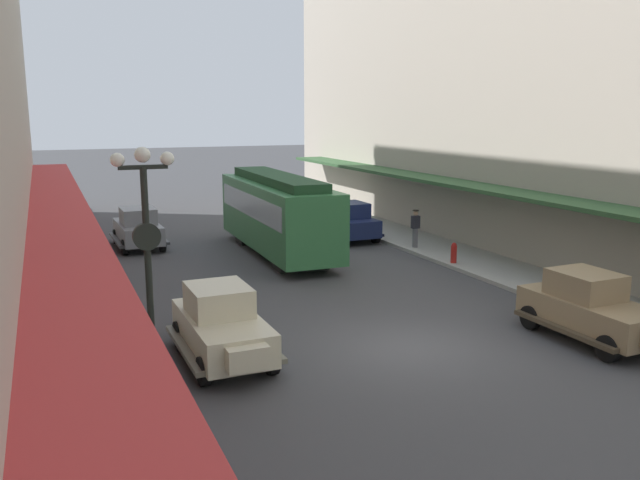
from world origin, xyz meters
The scene contains 13 objects.
ground_plane centered at (0.00, 0.00, 0.00)m, with size 200.00×200.00×0.00m, color #424244.
sidewalk_left centered at (-7.50, 0.00, 0.07)m, with size 3.00×60.00×0.15m, color #A8A59E.
sidewalk_right centered at (7.50, 0.00, 0.07)m, with size 3.00×60.00×0.15m, color #A8A59E.
parked_car_0 centered at (-4.70, 1.19, 0.94)m, with size 2.17×4.27×1.84m.
parked_car_1 centered at (4.80, -1.31, 0.94)m, with size 2.21×4.29×1.84m.
parked_car_2 centered at (4.83, 13.96, 0.94)m, with size 2.20×4.28×1.84m.
parked_car_3 centered at (-4.72, 15.97, 0.94)m, with size 2.23×4.29×1.84m.
streetcar centered at (0.66, 12.21, 1.90)m, with size 2.75×9.66×3.46m.
lamp_post_with_clock centered at (-6.40, 1.21, 2.99)m, with size 1.42×0.44×5.16m.
fire_hydrant centered at (6.35, 7.28, 0.56)m, with size 0.24×0.24×0.82m.
pedestrian_0 centered at (6.53, 10.53, 1.01)m, with size 0.36×0.28×1.67m.
pedestrian_1 centered at (-8.12, 10.84, 0.99)m, with size 0.36×0.24×1.64m.
pedestrian_2 centered at (-7.72, 1.20, 1.01)m, with size 0.36×0.28×1.67m.
Camera 1 is at (-8.50, -13.95, 6.09)m, focal length 36.57 mm.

